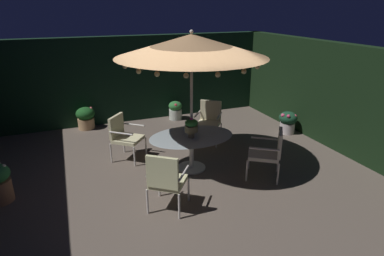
% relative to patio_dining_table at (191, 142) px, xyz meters
% --- Properties ---
extents(ground_plane, '(8.09, 7.86, 0.02)m').
position_rel_patio_dining_table_xyz_m(ground_plane, '(-0.29, -0.18, -0.61)').
color(ground_plane, brown).
extents(hedge_backdrop_rear, '(8.09, 0.30, 2.42)m').
position_rel_patio_dining_table_xyz_m(hedge_backdrop_rear, '(-0.29, 3.60, 0.61)').
color(hedge_backdrop_rear, black).
rests_on(hedge_backdrop_rear, ground_plane).
extents(hedge_backdrop_right, '(0.30, 7.86, 2.42)m').
position_rel_patio_dining_table_xyz_m(hedge_backdrop_right, '(3.60, -0.18, 0.61)').
color(hedge_backdrop_right, black).
rests_on(hedge_backdrop_right, ground_plane).
extents(patio_dining_table, '(1.75, 1.22, 0.74)m').
position_rel_patio_dining_table_xyz_m(patio_dining_table, '(0.00, 0.00, 0.00)').
color(patio_dining_table, silver).
rests_on(patio_dining_table, ground_plane).
extents(patio_umbrella, '(2.85, 2.85, 2.79)m').
position_rel_patio_dining_table_xyz_m(patio_umbrella, '(-0.00, -0.00, 1.91)').
color(patio_umbrella, beige).
rests_on(patio_umbrella, ground_plane).
extents(centerpiece_planter, '(0.26, 0.26, 0.41)m').
position_rel_patio_dining_table_xyz_m(centerpiece_planter, '(-0.04, -0.09, 0.38)').
color(centerpiece_planter, '#826E50').
rests_on(centerpiece_planter, patio_dining_table).
extents(patio_chair_north, '(0.82, 0.81, 0.99)m').
position_rel_patio_dining_table_xyz_m(patio_chair_north, '(1.27, -0.90, -0.03)').
color(patio_chair_north, beige).
rests_on(patio_chair_north, ground_plane).
extents(patio_chair_northeast, '(0.81, 0.81, 1.00)m').
position_rel_patio_dining_table_xyz_m(patio_chair_northeast, '(0.95, 1.23, -0.03)').
color(patio_chair_northeast, silver).
rests_on(patio_chair_northeast, ground_plane).
extents(patio_chair_east, '(0.82, 0.82, 0.99)m').
position_rel_patio_dining_table_xyz_m(patio_chair_east, '(-1.20, 0.99, -0.03)').
color(patio_chair_east, silver).
rests_on(patio_chair_east, ground_plane).
extents(patio_chair_southeast, '(0.79, 0.79, 1.05)m').
position_rel_patio_dining_table_xyz_m(patio_chair_southeast, '(-0.93, -1.25, -0.00)').
color(patio_chair_southeast, silver).
rests_on(patio_chair_southeast, ground_plane).
extents(potted_plant_right_far, '(0.50, 0.50, 0.61)m').
position_rel_patio_dining_table_xyz_m(potted_plant_right_far, '(-1.83, 3.27, -0.28)').
color(potted_plant_right_far, tan).
rests_on(potted_plant_right_far, ground_plane).
extents(potted_plant_left_near, '(0.40, 0.40, 0.55)m').
position_rel_patio_dining_table_xyz_m(potted_plant_left_near, '(0.71, 3.12, -0.31)').
color(potted_plant_left_near, beige).
rests_on(potted_plant_left_near, ground_plane).
extents(potted_plant_right_near, '(0.48, 0.48, 0.59)m').
position_rel_patio_dining_table_xyz_m(potted_plant_right_near, '(3.11, 0.95, -0.27)').
color(potted_plant_right_near, silver).
rests_on(potted_plant_right_near, ground_plane).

